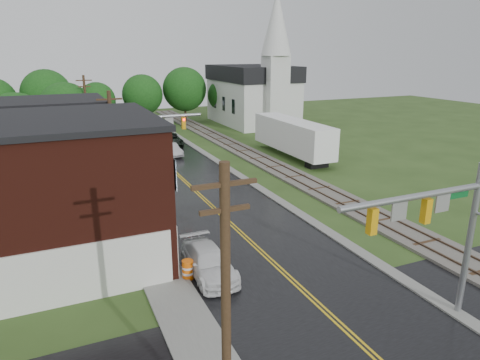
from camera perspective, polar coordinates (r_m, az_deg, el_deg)
main_road at (r=42.76m, az=-8.42°, el=0.80°), size 10.00×90.00×0.02m
cross_road at (r=19.69m, az=15.78°, el=-20.29°), size 60.00×9.00×0.02m
curb_right at (r=48.94m, az=-3.92°, el=3.00°), size 0.80×70.00×0.12m
sidewalk_left at (r=36.91m, az=-15.61°, el=-2.25°), size 2.40×50.00×0.12m
brick_building at (r=25.92m, az=-26.71°, el=-1.91°), size 14.30×10.30×8.30m
yellow_house at (r=36.72m, az=-23.64°, el=2.06°), size 8.00×7.00×6.40m
darkred_building at (r=45.73m, az=-22.45°, el=3.59°), size 7.00×6.00×4.40m
church at (r=70.72m, az=2.05°, el=12.09°), size 10.40×18.40×20.00m
railroad at (r=50.61m, az=0.99°, el=3.62°), size 3.20×80.00×0.30m
traffic_signal_near at (r=19.55m, az=24.90°, el=-4.88°), size 7.34×0.30×7.20m
traffic_signal_far at (r=38.02m, az=-12.58°, el=6.28°), size 7.34×0.43×7.20m
utility_pole_a at (r=12.57m, az=-1.88°, el=-16.80°), size 1.80×0.28×9.00m
utility_pole_b at (r=32.71m, az=-16.49°, el=3.86°), size 1.80×0.28×9.00m
utility_pole_c at (r=54.32m, az=-19.72°, el=8.51°), size 1.80×0.28×9.00m
tree_left_c at (r=50.24m, az=-27.35°, el=6.77°), size 6.00×6.00×7.65m
tree_left_e at (r=56.08m, az=-22.00°, el=8.60°), size 6.40×6.40×8.16m
suv_dark at (r=55.52m, az=-9.27°, el=5.32°), size 3.05×5.89×1.59m
sedan_silver at (r=50.24m, az=-9.21°, el=4.01°), size 2.03×4.47×1.42m
pickup_white at (r=23.57m, az=-4.23°, el=-10.84°), size 2.13×5.18×1.50m
semi_trailer at (r=49.10m, az=7.06°, el=5.90°), size 3.05×13.63×4.20m
construction_barrel at (r=23.35m, az=-6.98°, el=-11.79°), size 0.79×0.79×1.08m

